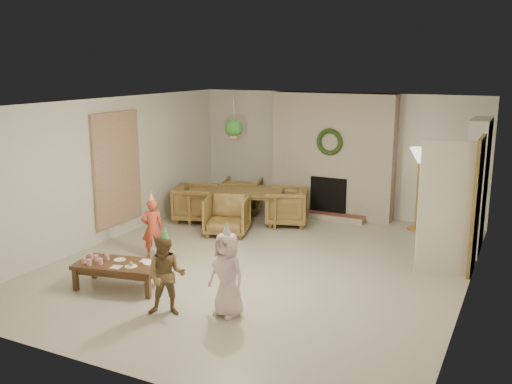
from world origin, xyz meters
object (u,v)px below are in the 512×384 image
Objects in this scene: dining_chair_far at (243,195)px; child_pink at (227,274)px; dining_chair_near at (227,215)px; child_plaid at (166,276)px; coffee_table_top at (119,265)px; dining_table at (235,206)px; child_red at (152,228)px; dining_chair_right at (287,207)px; dining_chair_left at (195,203)px.

child_pink reaches higher than dining_chair_far.
child_plaid is at bearing -90.89° from dining_chair_near.
child_pink is (1.77, -0.09, 0.19)m from coffee_table_top.
child_red reaches higher than dining_table.
child_plaid is (0.99, -3.30, 0.16)m from dining_chair_near.
dining_chair_near and dining_chair_far have the same top height.
dining_table is 2.34× the size of dining_chair_right.
child_plaid is at bearing -169.91° from dining_chair_left.
dining_chair_left is at bearing -90.00° from dining_chair_right.
child_plaid is (1.45, -1.68, 0.03)m from child_red.
child_red is at bearing 72.86° from dining_chair_far.
child_plaid is (1.24, -4.07, 0.19)m from dining_table.
child_plaid is 0.75m from child_pink.
dining_chair_right is 0.66× the size of coffee_table_top.
child_red is (0.55, -2.15, 0.12)m from dining_chair_left.
dining_chair_left is (-0.53, -1.02, 0.00)m from dining_chair_far.
dining_chair_near is 1.00× the size of dining_chair_right.
dining_chair_near and dining_chair_right have the same top height.
dining_table is 0.81m from dining_chair_far.
dining_chair_near is 0.76× the size of child_plaid.
dining_chair_right is at bearing 66.62° from coffee_table_top.
child_plaid is (1.48, -4.84, 0.16)m from dining_chair_far.
dining_chair_near is at bearing -135.00° from dining_chair_left.
dining_chair_left is at bearing 135.00° from dining_chair_near.
dining_table is 2.34× the size of dining_chair_far.
dining_chair_left is (-0.77, -0.25, 0.03)m from dining_table.
child_red is 2.22m from child_plaid.
child_red reaches higher than dining_chair_right.
dining_chair_right reaches higher than dining_table.
child_plaid reaches higher than dining_chair_near.
dining_chair_right is (0.97, 0.31, 0.03)m from dining_table.
dining_table is at bearing -139.23° from child_red.
dining_chair_near is 0.82× the size of child_red.
child_plaid is at bearing -14.08° from dining_chair_right.
dining_table is 1.01m from dining_chair_right.
dining_table is 1.54× the size of coffee_table_top.
child_red reaches higher than dining_chair_left.
dining_chair_near and dining_chair_left have the same top height.
dining_chair_left is at bearing -119.56° from child_red.
dining_table is at bearing -90.00° from dining_chair_right.
child_pink is (1.92, -3.74, 0.21)m from dining_table.
dining_chair_far reaches higher than coffee_table_top.
child_pink is at bearing 97.95° from dining_chair_far.
dining_chair_left is 1.82m from dining_chair_right.
child_red is at bearing 176.84° from dining_chair_left.
child_plaid is 0.96× the size of child_pink.
child_red is (0.03, -3.17, 0.12)m from dining_chair_far.
dining_chair_near is at bearing 132.87° from child_pink.
dining_chair_far is 3.17m from child_red.
dining_chair_far is at bearing 129.10° from child_pink.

